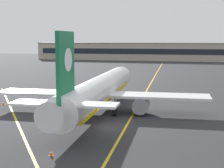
# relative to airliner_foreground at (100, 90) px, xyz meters

# --- Properties ---
(ground_plane) EXTENTS (400.00, 400.00, 0.00)m
(ground_plane) POSITION_rel_airliner_foreground_xyz_m (3.39, -8.09, -3.37)
(ground_plane) COLOR #2D2D30
(taxiway_centreline) EXTENTS (13.94, 179.51, 0.01)m
(taxiway_centreline) POSITION_rel_airliner_foreground_xyz_m (3.39, 21.91, -3.37)
(taxiway_centreline) COLOR yellow
(taxiway_centreline) RESTS_ON ground
(taxiway_lead_in_stripe) EXTENTS (35.36, 48.82, 0.01)m
(taxiway_lead_in_stripe) POSITION_rel_airliner_foreground_xyz_m (-10.61, -6.09, -3.37)
(taxiway_lead_in_stripe) COLOR yellow
(taxiway_lead_in_stripe) RESTS_ON ground
(airliner_foreground) EXTENTS (32.26, 41.53, 11.65)m
(airliner_foreground) POSITION_rel_airliner_foreground_xyz_m (0.00, 0.00, 0.00)
(airliner_foreground) COLOR white
(airliner_foreground) RESTS_ON ground
(safety_cone_by_nose_gear) EXTENTS (0.44, 0.44, 0.55)m
(safety_cone_by_nose_gear) POSITION_rel_airliner_foreground_xyz_m (-0.10, 16.29, -3.11)
(safety_cone_by_nose_gear) COLOR orange
(safety_cone_by_nose_gear) RESTS_ON ground
(safety_cone_by_port_wing) EXTENTS (0.44, 0.44, 0.55)m
(safety_cone_by_port_wing) POSITION_rel_airliner_foreground_xyz_m (-17.42, 1.81, -3.11)
(safety_cone_by_port_wing) COLOR orange
(safety_cone_by_port_wing) RESTS_ON ground
(safety_cone_by_tail) EXTENTS (0.44, 0.44, 0.55)m
(safety_cone_by_tail) POSITION_rel_airliner_foreground_xyz_m (1.13, -19.49, -3.11)
(safety_cone_by_tail) COLOR orange
(safety_cone_by_tail) RESTS_ON ground
(terminal_building) EXTENTS (142.09, 12.40, 9.20)m
(terminal_building) POSITION_rel_airliner_foreground_xyz_m (-2.46, 130.46, 1.24)
(terminal_building) COLOR #B2A893
(terminal_building) RESTS_ON ground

